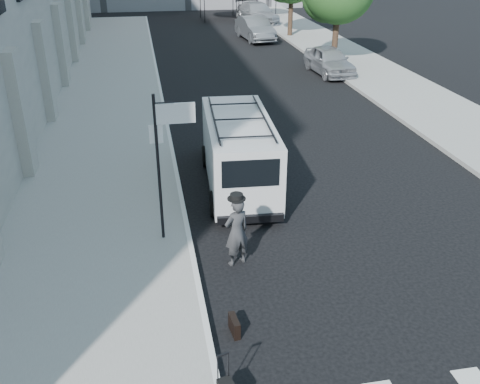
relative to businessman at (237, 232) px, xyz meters
name	(u,v)px	position (x,y,z in m)	size (l,w,h in m)	color
ground	(307,314)	(1.04, -2.00, -0.81)	(120.00, 120.00, 0.00)	black
sidewalk_left	(110,96)	(-3.21, 14.00, -0.74)	(4.50, 48.00, 0.15)	gray
sidewalk_right	(357,64)	(10.04, 18.00, -0.74)	(4.00, 56.00, 0.15)	gray
sign_pole	(167,138)	(-1.33, 1.20, 1.84)	(1.03, 0.07, 3.50)	black
businessman	(237,232)	(0.00, 0.00, 0.00)	(0.59, 0.39, 1.62)	#303033
briefcase	(234,326)	(-0.46, -2.28, -0.64)	(0.12, 0.44, 0.34)	black
cargo_van	(238,151)	(0.78, 4.07, 0.26)	(2.17, 5.48, 2.05)	silver
parked_car_a	(329,60)	(7.84, 16.46, -0.11)	(1.65, 4.09, 1.39)	#96989D
parked_car_b	(255,29)	(6.04, 26.42, -0.05)	(1.61, 4.61, 1.52)	#585B5F
parked_car_c	(257,13)	(7.68, 33.40, -0.02)	(2.23, 5.47, 1.59)	#9C9FA3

